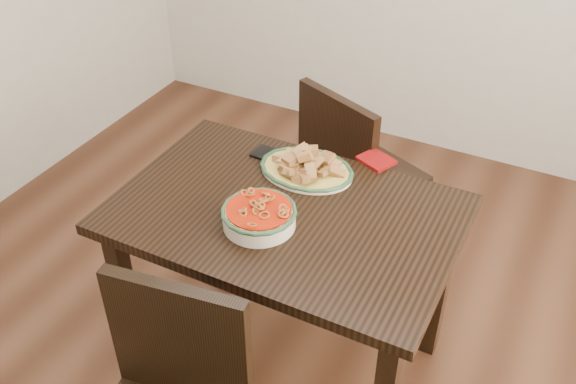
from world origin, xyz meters
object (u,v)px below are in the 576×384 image
at_px(chair_far, 353,171).
at_px(dining_table, 285,234).
at_px(fish_plate, 307,162).
at_px(noodle_bowl, 259,214).
at_px(smartphone, 273,156).

bearing_deg(chair_far, dining_table, 114.47).
distance_m(fish_plate, noodle_bowl, 0.33).
height_order(fish_plate, smartphone, fish_plate).
xyz_separation_m(chair_far, noodle_bowl, (-0.03, -0.76, 0.29)).
bearing_deg(smartphone, dining_table, -52.01).
bearing_deg(chair_far, smartphone, 89.74).
xyz_separation_m(fish_plate, smartphone, (-0.15, 0.03, -0.04)).
relative_size(noodle_bowl, smartphone, 1.55).
bearing_deg(dining_table, chair_far, 91.13).
height_order(chair_far, fish_plate, chair_far).
xyz_separation_m(fish_plate, noodle_bowl, (-0.01, -0.33, -0.00)).
relative_size(dining_table, fish_plate, 3.33).
distance_m(dining_table, chair_far, 0.67).
bearing_deg(noodle_bowl, fish_plate, 88.87).
relative_size(chair_far, fish_plate, 2.61).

